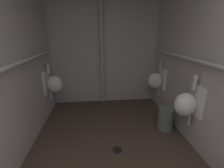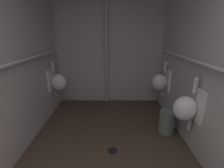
{
  "view_description": "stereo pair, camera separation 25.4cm",
  "coord_description": "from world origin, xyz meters",
  "px_view_note": "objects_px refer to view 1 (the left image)",
  "views": [
    {
      "loc": [
        -0.2,
        -0.09,
        1.6
      ],
      "look_at": [
        0.05,
        2.32,
        0.81
      ],
      "focal_mm": 24.83,
      "sensor_mm": 36.0,
      "label": 1
    },
    {
      "loc": [
        0.06,
        -0.09,
        1.6
      ],
      "look_at": [
        0.05,
        2.32,
        0.81
      ],
      "focal_mm": 24.83,
      "sensor_mm": 36.0,
      "label": 2
    }
  ],
  "objects_px": {
    "urinal_right_far": "(156,80)",
    "standpipe_back_wall": "(102,50)",
    "urinal_left_mid": "(54,84)",
    "floor_drain": "(117,150)",
    "waste_bin": "(166,119)",
    "urinal_right_mid": "(187,104)"
  },
  "relations": [
    {
      "from": "urinal_right_far",
      "to": "standpipe_back_wall",
      "type": "bearing_deg",
      "value": 157.14
    },
    {
      "from": "floor_drain",
      "to": "standpipe_back_wall",
      "type": "bearing_deg",
      "value": 94.58
    },
    {
      "from": "urinal_left_mid",
      "to": "waste_bin",
      "type": "height_order",
      "value": "urinal_left_mid"
    },
    {
      "from": "urinal_right_mid",
      "to": "floor_drain",
      "type": "height_order",
      "value": "urinal_right_mid"
    },
    {
      "from": "urinal_right_far",
      "to": "standpipe_back_wall",
      "type": "height_order",
      "value": "standpipe_back_wall"
    },
    {
      "from": "urinal_right_far",
      "to": "waste_bin",
      "type": "bearing_deg",
      "value": -95.39
    },
    {
      "from": "urinal_right_mid",
      "to": "standpipe_back_wall",
      "type": "bearing_deg",
      "value": 124.49
    },
    {
      "from": "urinal_right_far",
      "to": "standpipe_back_wall",
      "type": "xyz_separation_m",
      "value": [
        -1.11,
        0.47,
        0.59
      ]
    },
    {
      "from": "urinal_left_mid",
      "to": "urinal_right_mid",
      "type": "relative_size",
      "value": 1.0
    },
    {
      "from": "urinal_right_mid",
      "to": "floor_drain",
      "type": "relative_size",
      "value": 5.39
    },
    {
      "from": "urinal_right_far",
      "to": "standpipe_back_wall",
      "type": "relative_size",
      "value": 0.31
    },
    {
      "from": "urinal_right_mid",
      "to": "urinal_right_far",
      "type": "relative_size",
      "value": 1.0
    },
    {
      "from": "urinal_left_mid",
      "to": "waste_bin",
      "type": "bearing_deg",
      "value": -20.09
    },
    {
      "from": "standpipe_back_wall",
      "to": "waste_bin",
      "type": "height_order",
      "value": "standpipe_back_wall"
    },
    {
      "from": "urinal_left_mid",
      "to": "floor_drain",
      "type": "xyz_separation_m",
      "value": [
        1.11,
        -1.18,
        -0.66
      ]
    },
    {
      "from": "urinal_right_mid",
      "to": "standpipe_back_wall",
      "type": "relative_size",
      "value": 0.31
    },
    {
      "from": "urinal_left_mid",
      "to": "waste_bin",
      "type": "relative_size",
      "value": 1.95
    },
    {
      "from": "urinal_right_far",
      "to": "waste_bin",
      "type": "distance_m",
      "value": 0.88
    },
    {
      "from": "urinal_left_mid",
      "to": "urinal_right_mid",
      "type": "distance_m",
      "value": 2.38
    },
    {
      "from": "urinal_left_mid",
      "to": "floor_drain",
      "type": "height_order",
      "value": "urinal_left_mid"
    },
    {
      "from": "urinal_right_mid",
      "to": "waste_bin",
      "type": "relative_size",
      "value": 1.95
    },
    {
      "from": "waste_bin",
      "to": "urinal_right_far",
      "type": "bearing_deg",
      "value": 84.61
    }
  ]
}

